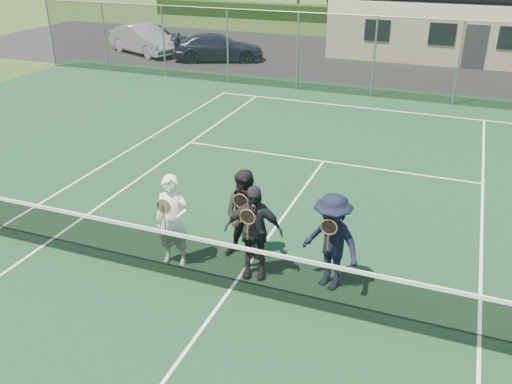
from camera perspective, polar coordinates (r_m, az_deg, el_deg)
ground at (r=27.95m, az=14.41°, el=13.00°), size 220.00×220.00×0.00m
court_surface at (r=9.71m, az=-2.71°, el=-10.30°), size 30.00×30.00×0.02m
tarmac_carpark at (r=28.69m, az=6.29°, el=13.95°), size 40.00×12.00×0.01m
hedge_row at (r=39.64m, az=17.06°, el=17.02°), size 40.00×1.20×1.10m
car_a at (r=30.71m, az=-11.06°, el=15.77°), size 4.36×1.97×1.45m
car_b at (r=29.81m, az=-11.66°, el=15.44°), size 4.66×3.18×1.46m
car_c at (r=27.64m, az=-4.01°, el=14.94°), size 4.80×3.36×1.29m
court_markings at (r=9.70m, az=-2.71°, el=-10.23°), size 11.03×23.83×0.01m
tennis_net at (r=9.41m, az=-2.78°, el=-7.69°), size 11.68×0.08×1.10m
perimeter_fence at (r=21.34m, az=12.34°, el=13.70°), size 30.07×0.07×3.02m
player_a at (r=10.08m, az=-8.76°, el=-3.04°), size 0.72×0.55×1.80m
player_b at (r=10.15m, az=-1.00°, el=-2.51°), size 0.96×0.79×1.80m
player_c at (r=9.62m, az=-0.28°, el=-4.19°), size 1.13×0.66×1.80m
player_d at (r=9.40m, az=7.94°, el=-5.22°), size 1.33×1.09×1.80m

